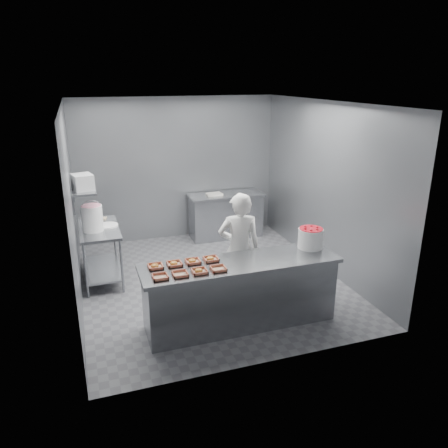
% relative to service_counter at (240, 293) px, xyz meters
% --- Properties ---
extents(floor, '(4.50, 4.50, 0.00)m').
position_rel_service_counter_xyz_m(floor, '(0.00, 1.35, -0.45)').
color(floor, '#4C4C51').
rests_on(floor, ground).
extents(ceiling, '(4.50, 4.50, 0.00)m').
position_rel_service_counter_xyz_m(ceiling, '(0.00, 1.35, 2.35)').
color(ceiling, white).
rests_on(ceiling, wall_back).
extents(wall_back, '(4.00, 0.04, 2.80)m').
position_rel_service_counter_xyz_m(wall_back, '(0.00, 3.60, 0.95)').
color(wall_back, slate).
rests_on(wall_back, ground).
extents(wall_left, '(0.04, 4.50, 2.80)m').
position_rel_service_counter_xyz_m(wall_left, '(-2.00, 1.35, 0.95)').
color(wall_left, slate).
rests_on(wall_left, ground).
extents(wall_right, '(0.04, 4.50, 2.80)m').
position_rel_service_counter_xyz_m(wall_right, '(2.00, 1.35, 0.95)').
color(wall_right, slate).
rests_on(wall_right, ground).
extents(service_counter, '(2.60, 0.70, 0.90)m').
position_rel_service_counter_xyz_m(service_counter, '(0.00, 0.00, 0.00)').
color(service_counter, slate).
rests_on(service_counter, ground).
extents(prep_table, '(0.60, 1.20, 0.90)m').
position_rel_service_counter_xyz_m(prep_table, '(-1.65, 1.95, 0.14)').
color(prep_table, slate).
rests_on(prep_table, ground).
extents(back_counter, '(1.50, 0.60, 0.90)m').
position_rel_service_counter_xyz_m(back_counter, '(0.90, 3.25, -0.00)').
color(back_counter, slate).
rests_on(back_counter, ground).
extents(wall_shelf, '(0.35, 0.90, 0.03)m').
position_rel_service_counter_xyz_m(wall_shelf, '(-1.82, 1.95, 1.10)').
color(wall_shelf, slate).
rests_on(wall_shelf, wall_left).
extents(tray_0, '(0.19, 0.18, 0.04)m').
position_rel_service_counter_xyz_m(tray_0, '(-1.07, -0.16, 0.47)').
color(tray_0, tan).
rests_on(tray_0, service_counter).
extents(tray_1, '(0.19, 0.18, 0.04)m').
position_rel_service_counter_xyz_m(tray_1, '(-0.83, -0.16, 0.47)').
color(tray_1, tan).
rests_on(tray_1, service_counter).
extents(tray_2, '(0.19, 0.18, 0.06)m').
position_rel_service_counter_xyz_m(tray_2, '(-0.60, -0.16, 0.47)').
color(tray_2, tan).
rests_on(tray_2, service_counter).
extents(tray_3, '(0.19, 0.18, 0.04)m').
position_rel_service_counter_xyz_m(tray_3, '(-0.35, -0.16, 0.47)').
color(tray_3, tan).
rests_on(tray_3, service_counter).
extents(tray_4, '(0.19, 0.18, 0.06)m').
position_rel_service_counter_xyz_m(tray_4, '(-1.08, 0.16, 0.47)').
color(tray_4, tan).
rests_on(tray_4, service_counter).
extents(tray_5, '(0.19, 0.18, 0.06)m').
position_rel_service_counter_xyz_m(tray_5, '(-0.84, 0.16, 0.47)').
color(tray_5, tan).
rests_on(tray_5, service_counter).
extents(tray_6, '(0.19, 0.18, 0.06)m').
position_rel_service_counter_xyz_m(tray_6, '(-0.60, 0.16, 0.47)').
color(tray_6, tan).
rests_on(tray_6, service_counter).
extents(tray_7, '(0.19, 0.18, 0.06)m').
position_rel_service_counter_xyz_m(tray_7, '(-0.36, 0.16, 0.47)').
color(tray_7, tan).
rests_on(tray_7, service_counter).
extents(worker, '(0.68, 0.52, 1.65)m').
position_rel_service_counter_xyz_m(worker, '(0.20, 0.60, 0.37)').
color(worker, white).
rests_on(worker, ground).
extents(strawberry_tub, '(0.34, 0.34, 0.28)m').
position_rel_service_counter_xyz_m(strawberry_tub, '(1.08, 0.14, 0.60)').
color(strawberry_tub, white).
rests_on(strawberry_tub, service_counter).
extents(glaze_bucket, '(0.33, 0.32, 0.49)m').
position_rel_service_counter_xyz_m(glaze_bucket, '(-1.74, 1.83, 0.66)').
color(glaze_bucket, white).
rests_on(glaze_bucket, prep_table).
extents(bucket_lid, '(0.40, 0.40, 0.02)m').
position_rel_service_counter_xyz_m(bucket_lid, '(-1.51, 1.97, 0.46)').
color(bucket_lid, white).
rests_on(bucket_lid, prep_table).
extents(rag, '(0.16, 0.14, 0.02)m').
position_rel_service_counter_xyz_m(rag, '(-1.57, 2.39, 0.46)').
color(rag, '#CCB28C').
rests_on(rag, prep_table).
extents(appliance, '(0.34, 0.36, 0.23)m').
position_rel_service_counter_xyz_m(appliance, '(-1.82, 1.79, 1.23)').
color(appliance, gray).
rests_on(appliance, wall_shelf).
extents(paper_stack, '(0.31, 0.23, 0.04)m').
position_rel_service_counter_xyz_m(paper_stack, '(0.66, 3.25, 0.46)').
color(paper_stack, silver).
rests_on(paper_stack, back_counter).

